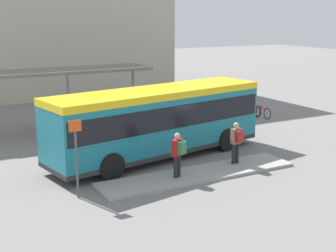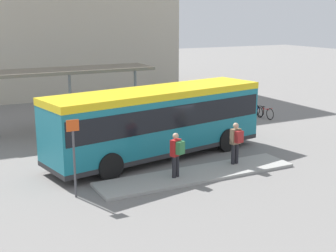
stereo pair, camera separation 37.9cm
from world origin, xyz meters
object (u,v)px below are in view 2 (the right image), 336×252
pedestrian_waiting (177,152)px  bicycle_blue (256,111)px  pedestrian_companion (236,141)px  potted_planter_near_shelter (112,125)px  bicycle_red (265,112)px  city_bus (158,118)px  bicycle_green (250,108)px  platform_sign (74,155)px

pedestrian_waiting → bicycle_blue: size_ratio=1.13×
pedestrian_companion → bicycle_blue: 10.49m
potted_planter_near_shelter → bicycle_blue: bearing=3.0°
bicycle_red → bicycle_blue: bearing=-166.1°
city_bus → bicycle_blue: 10.75m
city_bus → bicycle_blue: city_bus is taller
bicycle_green → potted_planter_near_shelter: 10.10m
bicycle_blue → bicycle_red: bearing=-163.2°
pedestrian_companion → city_bus: bearing=35.3°
pedestrian_companion → platform_sign: bearing=86.0°
bicycle_green → platform_sign: (-14.18, -8.63, 1.20)m
pedestrian_waiting → bicycle_blue: 12.90m
city_bus → bicycle_blue: size_ratio=6.72×
bicycle_red → platform_sign: (-14.20, -7.17, 1.20)m
bicycle_green → platform_sign: 16.65m
pedestrian_waiting → potted_planter_near_shelter: (0.19, 7.51, -0.53)m
bicycle_blue → potted_planter_near_shelter: 9.90m
bicycle_blue → bicycle_green: size_ratio=0.95×
city_bus → pedestrian_companion: 3.61m
pedestrian_companion → platform_sign: (-6.98, -0.19, 0.42)m
city_bus → potted_planter_near_shelter: bearing=86.1°
city_bus → pedestrian_waiting: 3.15m
bicycle_green → city_bus: bearing=113.2°
bicycle_red → platform_sign: 15.95m
pedestrian_companion → bicycle_red: 10.07m
platform_sign → pedestrian_companion: bearing=1.6°
city_bus → potted_planter_near_shelter: 4.69m
pedestrian_companion → bicycle_green: (7.20, 8.44, -0.78)m
bicycle_green → pedestrian_waiting: bearing=122.7°
bicycle_blue → platform_sign: bearing=123.9°
pedestrian_companion → platform_sign: 7.00m
platform_sign → bicycle_green: bearing=31.3°
city_bus → pedestrian_companion: (2.32, -2.69, -0.68)m
pedestrian_waiting → bicycle_green: 13.47m
city_bus → bicycle_green: 11.22m
city_bus → platform_sign: city_bus is taller
pedestrian_companion → potted_planter_near_shelter: bearing=15.8°
platform_sign → city_bus: bearing=31.7°
pedestrian_waiting → bicycle_red: (10.23, 7.29, -0.77)m
bicycle_green → platform_sign: bearing=113.4°
pedestrian_waiting → potted_planter_near_shelter: pedestrian_waiting is taller
potted_planter_near_shelter → platform_sign: 8.53m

